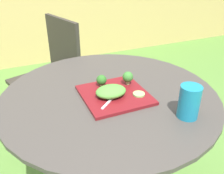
% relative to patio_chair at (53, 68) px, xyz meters
% --- Properties ---
extents(bamboo_fence, '(8.00, 0.08, 1.62)m').
position_rel_patio_chair_xyz_m(bamboo_fence, '(0.10, 1.46, 0.28)').
color(bamboo_fence, tan).
rests_on(bamboo_fence, ground_plane).
extents(patio_table, '(1.00, 1.00, 0.75)m').
position_rel_patio_chair_xyz_m(patio_table, '(0.10, -0.89, -0.01)').
color(patio_table, '#423D38').
rests_on(patio_table, ground_plane).
extents(patio_chair, '(0.56, 0.56, 0.90)m').
position_rel_patio_chair_xyz_m(patio_chair, '(0.00, 0.00, 0.00)').
color(patio_chair, '#332D28').
rests_on(patio_chair, ground_plane).
extents(salad_plate, '(0.29, 0.29, 0.01)m').
position_rel_patio_chair_xyz_m(salad_plate, '(0.11, -0.93, 0.23)').
color(salad_plate, maroon).
rests_on(salad_plate, patio_table).
extents(drinking_glass, '(0.08, 0.08, 0.13)m').
position_rel_patio_chair_xyz_m(drinking_glass, '(0.31, -1.18, 0.29)').
color(drinking_glass, teal).
rests_on(drinking_glass, patio_table).
extents(fork, '(0.13, 0.11, 0.00)m').
position_rel_patio_chair_xyz_m(fork, '(0.08, -0.96, 0.24)').
color(fork, silver).
rests_on(fork, salad_plate).
extents(lettuce_mound, '(0.14, 0.11, 0.05)m').
position_rel_patio_chair_xyz_m(lettuce_mound, '(0.09, -0.94, 0.26)').
color(lettuce_mound, '#519338').
rests_on(lettuce_mound, salad_plate).
extents(broccoli_floret_0, '(0.05, 0.05, 0.06)m').
position_rel_patio_chair_xyz_m(broccoli_floret_0, '(0.21, -0.87, 0.28)').
color(broccoli_floret_0, '#99B770').
rests_on(broccoli_floret_0, salad_plate).
extents(broccoli_floret_1, '(0.05, 0.05, 0.06)m').
position_rel_patio_chair_xyz_m(broccoli_floret_1, '(0.09, -0.83, 0.27)').
color(broccoli_floret_1, '#99B770').
rests_on(broccoli_floret_1, salad_plate).
extents(cucumber_slice_0, '(0.05, 0.05, 0.01)m').
position_rel_patio_chair_xyz_m(cucumber_slice_0, '(0.21, -0.98, 0.24)').
color(cucumber_slice_0, '#8EB766').
rests_on(cucumber_slice_0, salad_plate).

